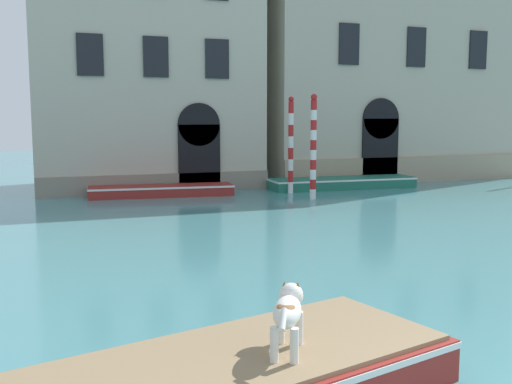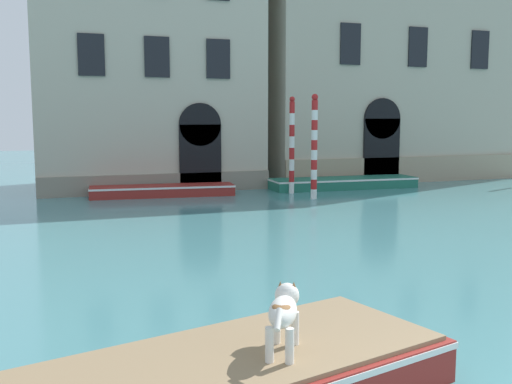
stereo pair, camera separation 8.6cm
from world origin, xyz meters
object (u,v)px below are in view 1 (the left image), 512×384
boat_moored_near_palazzo (162,190)px  mooring_pole_2 (313,146)px  boat_moored_far (342,183)px  mooring_pole_0 (291,145)px  dog_on_deck (288,311)px

boat_moored_near_palazzo → mooring_pole_2: bearing=-21.3°
boat_moored_far → mooring_pole_0: size_ratio=1.67×
boat_moored_far → mooring_pole_0: (-3.01, -0.80, 1.87)m
dog_on_deck → boat_moored_far: 21.51m
dog_on_deck → mooring_pole_2: (7.83, 15.84, 1.06)m
boat_moored_near_palazzo → mooring_pole_0: mooring_pole_0 is taller
mooring_pole_0 → dog_on_deck: bearing=-113.3°
dog_on_deck → boat_moored_far: (10.70, 18.64, -0.83)m
dog_on_deck → mooring_pole_0: 19.46m
dog_on_deck → boat_moored_far: dog_on_deck is taller
mooring_pole_0 → boat_moored_near_palazzo: bearing=170.5°
dog_on_deck → boat_moored_far: bearing=-0.6°
boat_moored_near_palazzo → mooring_pole_2: (5.70, -2.93, 1.91)m
dog_on_deck → boat_moored_near_palazzo: (2.13, 18.77, -0.85)m
boat_moored_near_palazzo → mooring_pole_0: bearing=-3.7°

